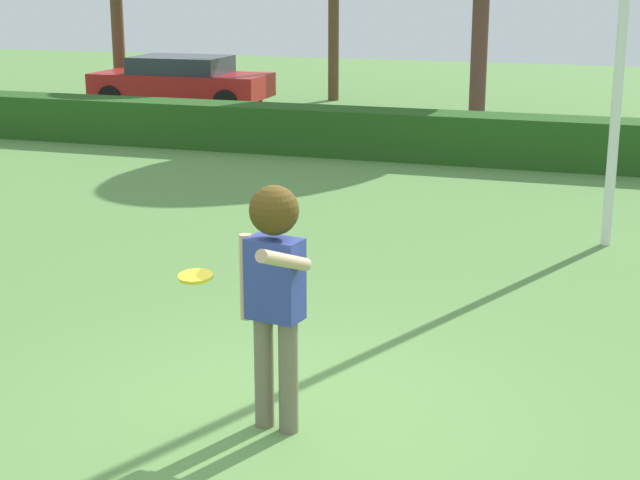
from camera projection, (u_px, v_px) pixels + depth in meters
name	position (u px, v px, depth m)	size (l,w,h in m)	color
ground_plane	(299.00, 417.00, 7.25)	(60.00, 60.00, 0.00)	#5F8E47
person	(274.00, 277.00, 6.76)	(0.56, 0.80, 1.79)	#716853
frisbee	(195.00, 276.00, 6.31)	(0.23, 0.23, 0.04)	yellow
hedge_row	(502.00, 140.00, 16.70)	(24.97, 0.90, 0.83)	#24521A
parked_car_red	(181.00, 80.00, 23.44)	(4.24, 1.89, 1.25)	#B21E1E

